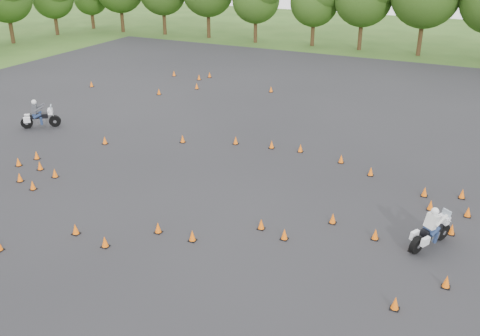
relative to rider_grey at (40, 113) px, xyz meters
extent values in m
plane|color=#2D5119|center=(15.51, -6.87, -0.95)|extent=(140.00, 140.00, 0.00)
plane|color=black|center=(15.51, -0.87, -0.94)|extent=(62.00, 62.00, 0.00)
cone|color=#FB640A|center=(3.53, -5.26, -0.72)|extent=(0.26, 0.26, 0.45)
cone|color=#FB640A|center=(25.33, -6.69, -0.72)|extent=(0.26, 0.26, 0.45)
cone|color=#FB640A|center=(3.02, 15.04, -0.72)|extent=(0.26, 0.26, 0.45)
cone|color=#FB640A|center=(23.87, -4.77, -0.72)|extent=(0.26, 0.26, 0.45)
cone|color=#FB640A|center=(15.77, -7.85, -0.72)|extent=(0.26, 0.26, 0.45)
cone|color=#FB640A|center=(18.93, 2.62, -0.72)|extent=(0.26, 0.26, 0.45)
cone|color=#FB640A|center=(-3.74, 9.28, -0.72)|extent=(0.26, 0.26, 0.45)
cone|color=#FB640A|center=(0.36, 15.29, -0.72)|extent=(0.26, 0.26, 0.45)
cone|color=#FB640A|center=(9.59, 1.56, -0.72)|extent=(0.26, 0.26, 0.45)
cone|color=#FB640A|center=(3.70, -4.13, -0.72)|extent=(0.26, 0.26, 0.45)
cone|color=#FB640A|center=(6.34, -5.53, -0.72)|extent=(0.26, 0.26, 0.45)
cone|color=#FB640A|center=(22.38, -4.54, -0.72)|extent=(0.26, 0.26, 0.45)
cone|color=#FB640A|center=(23.59, 0.37, -0.72)|extent=(0.26, 0.26, 0.45)
cone|color=#FB640A|center=(25.60, -0.88, -0.72)|extent=(0.26, 0.26, 0.45)
cone|color=#FB640A|center=(25.11, -2.79, -0.72)|extent=(0.26, 0.26, 0.45)
cone|color=#FB640A|center=(14.17, -7.90, -0.72)|extent=(0.26, 0.26, 0.45)
cone|color=#FB640A|center=(19.07, -6.13, -0.72)|extent=(0.26, 0.26, 0.45)
cone|color=#FB640A|center=(10.03, 14.14, -0.72)|extent=(0.26, 0.26, 0.45)
cone|color=#FB640A|center=(4.29, 12.44, -0.72)|extent=(0.26, 0.26, 0.45)
cone|color=#FB640A|center=(25.21, 0.91, -0.72)|extent=(0.26, 0.26, 0.45)
cone|color=#FB640A|center=(16.41, 3.16, -0.72)|extent=(0.26, 0.26, 0.45)
cone|color=#FB640A|center=(24.04, -0.93, -0.72)|extent=(0.26, 0.26, 0.45)
cone|color=#FB640A|center=(3.40, 16.22, -0.72)|extent=(0.26, 0.26, 0.45)
cone|color=#FB640A|center=(5.14, -6.69, -0.72)|extent=(0.26, 0.26, 0.45)
cone|color=#FB640A|center=(20.76, 1.63, -0.72)|extent=(0.26, 0.26, 0.45)
cone|color=#FB640A|center=(12.55, 2.69, -0.72)|extent=(0.26, 0.26, 0.45)
cone|color=#FB640A|center=(23.95, -8.68, -0.72)|extent=(0.26, 0.26, 0.45)
cone|color=#FB640A|center=(5.58, -0.63, -0.72)|extent=(0.26, 0.26, 0.45)
cone|color=#FB640A|center=(11.18, -9.47, -0.72)|extent=(0.26, 0.26, 0.45)
cone|color=#FB640A|center=(12.90, -9.74, -0.72)|extent=(0.26, 0.26, 0.45)
cone|color=#FB640A|center=(17.89, -5.78, -0.72)|extent=(0.26, 0.26, 0.45)
cone|color=#FB640A|center=(20.44, -4.01, -0.72)|extent=(0.26, 0.26, 0.45)
cone|color=#FB640A|center=(6.42, -7.09, -0.72)|extent=(0.26, 0.26, 0.45)
cone|color=#FB640A|center=(2.50, 9.71, -0.72)|extent=(0.26, 0.26, 0.45)
cone|color=#FB640A|center=(14.72, 2.98, -0.72)|extent=(0.26, 0.26, 0.45)
cone|color=#FB640A|center=(4.96, -5.15, -0.72)|extent=(0.26, 0.26, 0.45)
camera|label=1|loc=(25.55, -23.74, 10.34)|focal=40.00mm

